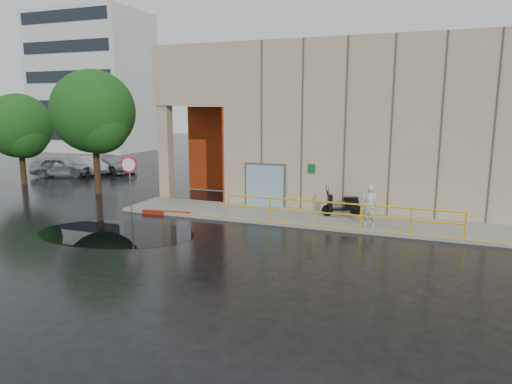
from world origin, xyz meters
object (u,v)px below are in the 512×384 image
Objects in this scene: scooter at (342,198)px; red_curb at (167,213)px; car_b at (91,165)px; tree_far at (20,129)px; person at (370,206)px; tree_near at (95,115)px; stop_sign at (129,172)px; car_c at (112,164)px; car_a at (61,167)px.

red_curb is (-7.77, -2.08, -0.85)m from scooter.
tree_far reaches higher than car_b.
person is 0.25× the size of tree_near.
person is at bearing -9.45° from tree_near.
scooter reaches higher than red_curb.
tree_far reaches higher than person.
tree_near is at bearing -7.89° from tree_far.
stop_sign is at bearing -20.65° from tree_far.
stop_sign is 0.39× the size of tree_near.
red_curb is 0.53× the size of car_c.
red_curb is 15.54m from car_c.
person is at bearing 5.46° from stop_sign.
tree_far is at bearing 161.20° from stop_sign.
person is 23.57m from car_a.
person is at bearing -8.98° from tree_far.
car_a is 2.13m from car_b.
car_a is at bearing 147.18° from tree_near.
car_b is at bearing -22.41° from person.
person is at bearing -71.00° from scooter.
person is 0.46× the size of car_b.
scooter is at bearing 14.82° from stop_sign.
tree_near reaches higher than car_b.
tree_near reaches higher than tree_far.
tree_near is (-4.47, 3.26, 2.54)m from stop_sign.
stop_sign reaches higher than car_b.
person is 2.04m from scooter.
car_a is at bearing 96.58° from tree_far.
scooter is 14.57m from tree_near.
tree_far is at bearing -8.70° from person.
scooter is 8.09m from red_curb.
scooter is 0.47× the size of car_b.
car_b is (-20.14, 7.47, -0.30)m from scooter.
scooter is at bearing -47.99° from person.
car_b is (0.98, 1.89, -0.07)m from car_a.
scooter is at bearing 15.00° from red_curb.
car_a is 4.64m from tree_far.
scooter is 20.89m from car_c.
car_c is at bearing 123.25° from tree_near.
tree_near is at bearing 153.67° from red_curb.
stop_sign is 0.47× the size of tree_far.
car_b is at bearing 139.23° from stop_sign.
stop_sign is 2.63m from red_curb.
scooter is at bearing -4.25° from tree_near.
car_b is (-10.52, 9.68, -1.32)m from stop_sign.
red_curb is at bearing 172.27° from scooter.
stop_sign is at bearing -175.88° from red_curb.
car_a is 0.72× the size of tree_far.
car_b is 0.55× the size of tree_near.
stop_sign is 0.60× the size of car_c.
tree_near is at bearing -143.23° from car_a.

